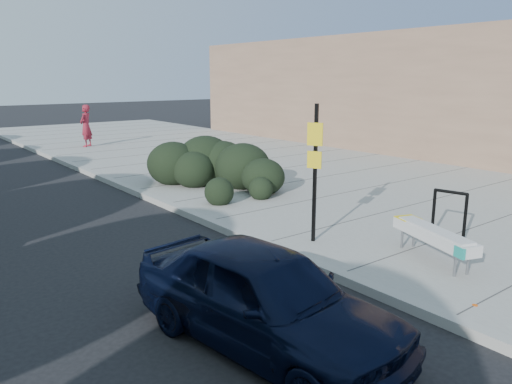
% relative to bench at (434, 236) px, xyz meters
% --- Properties ---
extents(ground, '(120.00, 120.00, 0.00)m').
position_rel_bench_xyz_m(ground, '(-1.71, 0.58, -0.61)').
color(ground, black).
rests_on(ground, ground).
extents(sidewalk_near, '(11.20, 50.00, 0.15)m').
position_rel_bench_xyz_m(sidewalk_near, '(3.89, 5.58, -0.54)').
color(sidewalk_near, gray).
rests_on(sidewalk_near, ground).
extents(curb_near, '(0.22, 50.00, 0.17)m').
position_rel_bench_xyz_m(curb_near, '(-1.71, 5.58, -0.53)').
color(curb_near, '#9E9E99').
rests_on(curb_near, ground).
extents(bench, '(1.03, 1.95, 0.59)m').
position_rel_bench_xyz_m(bench, '(0.00, 0.00, 0.00)').
color(bench, gray).
rests_on(bench, sidewalk_near).
extents(bike_rack, '(0.20, 0.67, 1.00)m').
position_rel_bench_xyz_m(bike_rack, '(1.32, 0.51, 0.14)').
color(bike_rack, black).
rests_on(bike_rack, sidewalk_near).
extents(sign_post, '(0.16, 0.29, 2.71)m').
position_rel_bench_xyz_m(sign_post, '(-0.92, 2.08, 1.07)').
color(sign_post, black).
rests_on(sign_post, sidewalk_near).
extents(hedge, '(3.10, 4.73, 1.63)m').
position_rel_bench_xyz_m(hedge, '(0.27, 7.58, 0.35)').
color(hedge, black).
rests_on(hedge, sidewalk_near).
extents(sedan_navy, '(2.06, 4.07, 1.33)m').
position_rel_bench_xyz_m(sedan_navy, '(-4.00, -0.20, 0.05)').
color(sedan_navy, black).
rests_on(sedan_navy, ground).
extents(pedestrian, '(0.84, 0.82, 1.94)m').
position_rel_bench_xyz_m(pedestrian, '(0.43, 18.50, 0.51)').
color(pedestrian, maroon).
rests_on(pedestrian, sidewalk_near).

